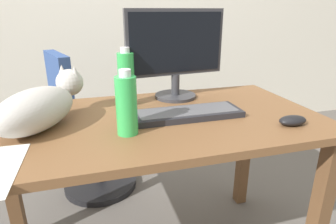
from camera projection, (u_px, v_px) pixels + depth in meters
name	position (u px, v px, depth m)	size (l,w,h in m)	color
desk	(151.00, 143.00, 1.17)	(1.38, 0.71, 0.74)	brown
office_chair	(89.00, 134.00, 1.81)	(0.50, 0.48, 0.92)	black
monitor	(176.00, 51.00, 1.33)	(0.48, 0.20, 0.41)	#333338
keyboard	(187.00, 113.00, 1.15)	(0.44, 0.15, 0.03)	#232328
cat	(40.00, 107.00, 1.02)	(0.37, 0.52, 0.20)	#B2ADA8
computer_mouse	(293.00, 120.00, 1.06)	(0.11, 0.06, 0.04)	black
water_bottle	(126.00, 79.00, 1.26)	(0.07, 0.07, 0.26)	green
spray_bottle	(126.00, 105.00, 0.96)	(0.07, 0.07, 0.23)	green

